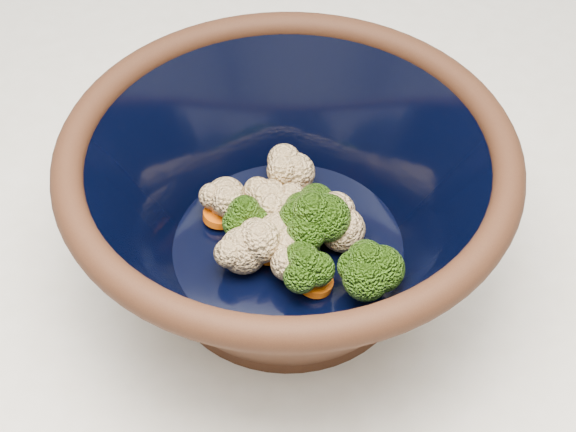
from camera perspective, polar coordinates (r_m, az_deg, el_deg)
mixing_bowl at (r=0.56m, az=-0.00°, el=0.89°), size 0.38×0.38×0.13m
vegetable_pile at (r=0.58m, az=0.57°, el=-0.76°), size 0.15×0.13×0.06m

